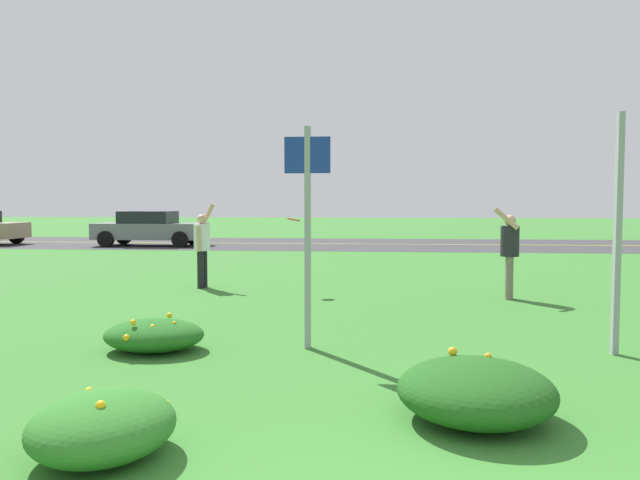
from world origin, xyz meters
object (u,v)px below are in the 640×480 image
sign_post_near_path (308,215)px  car_gray_center_left (150,228)px  sign_post_by_roadside (617,234)px  person_catcher_dark_shirt (509,249)px  frisbee_red (294,220)px  person_thrower_white_shirt (202,244)px

sign_post_near_path → car_gray_center_left: 19.36m
sign_post_by_roadside → person_catcher_dark_shirt: bearing=94.8°
person_catcher_dark_shirt → car_gray_center_left: size_ratio=0.38×
sign_post_near_path → car_gray_center_left: (-8.59, 17.32, -0.91)m
frisbee_red → car_gray_center_left: bearing=121.7°
person_catcher_dark_shirt → frisbee_red: (-4.13, 0.56, 0.52)m
person_thrower_white_shirt → person_catcher_dark_shirt: 6.20m
sign_post_near_path → person_catcher_dark_shirt: bearing=51.7°
car_gray_center_left → person_catcher_dark_shirt: bearing=-47.8°
sign_post_near_path → person_thrower_white_shirt: sign_post_near_path is taller
sign_post_near_path → person_thrower_white_shirt: (-2.82, 5.14, -0.71)m
frisbee_red → sign_post_near_path: bearing=-80.2°
person_thrower_white_shirt → car_gray_center_left: bearing=115.3°
sign_post_by_roadside → car_gray_center_left: size_ratio=0.63×
sign_post_near_path → frisbee_red: sign_post_near_path is taller
person_catcher_dark_shirt → frisbee_red: bearing=172.3°
sign_post_by_roadside → person_thrower_white_shirt: sign_post_by_roadside is taller
sign_post_by_roadside → car_gray_center_left: bearing=125.3°
car_gray_center_left → sign_post_near_path: bearing=-63.6°
sign_post_near_path → person_catcher_dark_shirt: (3.31, 4.19, -0.70)m
sign_post_by_roadside → person_thrower_white_shirt: bearing=141.7°
person_catcher_dark_shirt → car_gray_center_left: (-11.90, 13.12, -0.21)m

